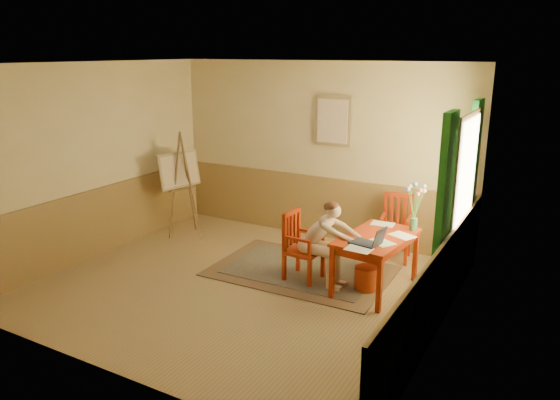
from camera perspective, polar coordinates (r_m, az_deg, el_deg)
The scene contains 14 objects.
room at distance 6.60m, azimuth -4.24°, elevation 2.09°, with size 5.04×4.54×2.84m.
wainscot at distance 7.50m, azimuth -0.74°, elevation -3.35°, with size 5.00×4.50×1.00m.
window at distance 6.73m, azimuth 18.71°, elevation 1.08°, with size 0.12×2.01×2.20m.
wall_portrait at distance 8.30m, azimuth 5.65°, elevation 8.37°, with size 0.60×0.05×0.76m.
rug at distance 7.46m, azimuth 2.28°, elevation -7.53°, with size 2.44×1.65×0.02m.
table at distance 6.80m, azimuth 10.24°, elevation -4.50°, with size 0.84×1.27×0.72m.
chair_left at distance 7.05m, azimuth 2.23°, elevation -4.93°, with size 0.45×0.43×0.93m.
chair_back at distance 7.93m, azimuth 12.26°, elevation -2.85°, with size 0.49×0.50×0.95m.
figure at distance 6.85m, azimuth 4.52°, elevation -4.14°, with size 0.85×0.37×1.14m.
laptop at distance 6.43m, azimuth 9.52°, elevation -4.35°, with size 0.44×0.31×0.24m.
papers at distance 6.72m, azimuth 10.80°, elevation -3.92°, with size 0.71×1.27×0.00m.
vase at distance 7.01m, azimuth 14.19°, elevation -0.91°, with size 0.22×0.31×0.62m.
wastebasket at distance 6.93m, azimuth 9.16°, elevation -8.27°, with size 0.29×0.29×0.31m, color #BD3C15.
easel at distance 8.77m, azimuth -10.54°, elevation 2.70°, with size 0.64×0.77×1.72m.
Camera 1 is at (3.56, -5.34, 2.95)m, focal length 34.29 mm.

